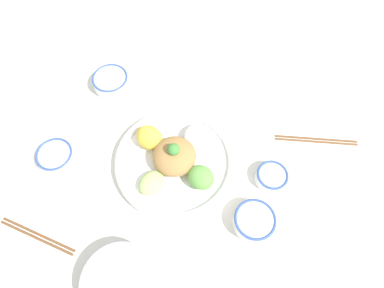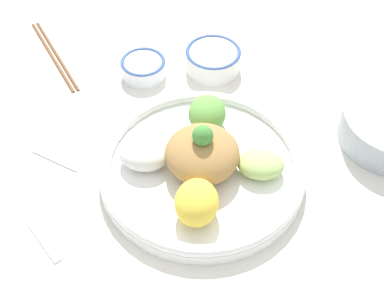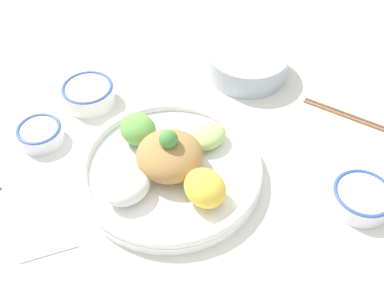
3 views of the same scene
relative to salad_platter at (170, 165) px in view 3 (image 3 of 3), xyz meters
name	(u,v)px [view 3 (image 3 of 3)]	position (x,y,z in m)	size (l,w,h in m)	color
ground_plane	(170,154)	(0.04, 0.03, -0.03)	(2.40, 2.40, 0.00)	silver
salad_platter	(170,165)	(0.00, 0.00, 0.00)	(0.34, 0.34, 0.11)	white
rice_bowl_blue	(40,133)	(-0.10, 0.26, -0.01)	(0.09, 0.09, 0.03)	white
sauce_bowl_dark	(87,94)	(0.03, 0.27, 0.00)	(0.11, 0.11, 0.04)	white
rice_bowl_plain	(362,197)	(0.17, -0.30, -0.01)	(0.10, 0.10, 0.04)	white
side_serving_bowl	(248,62)	(0.34, 0.07, 0.01)	(0.18, 0.18, 0.06)	#A8B2BC
chopsticks_pair_far	(355,117)	(0.36, -0.19, -0.02)	(0.05, 0.22, 0.01)	brown
serving_spoon_extra	(24,258)	(-0.28, 0.06, -0.02)	(0.13, 0.09, 0.01)	white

